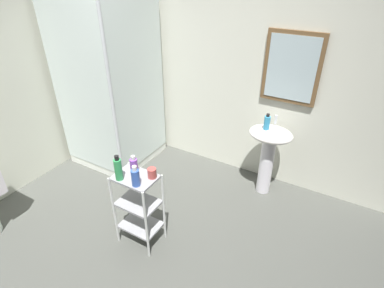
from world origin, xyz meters
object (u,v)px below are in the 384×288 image
at_px(pedestal_sink, 269,148).
at_px(hand_soap_bottle, 267,122).
at_px(rinse_cup, 152,173).
at_px(storage_cart, 138,204).
at_px(shampoo_bottle_blue, 135,177).
at_px(body_wash_bottle_green, 118,169).
at_px(conditioner_bottle_purple, 134,166).
at_px(shower_stall, 117,129).

xyz_separation_m(pedestal_sink, hand_soap_bottle, (-0.05, -0.03, 0.31)).
height_order(hand_soap_bottle, rinse_cup, hand_soap_bottle).
distance_m(storage_cart, shampoo_bottle_blue, 0.40).
xyz_separation_m(pedestal_sink, rinse_cup, (-0.63, -1.21, 0.20)).
height_order(shampoo_bottle_blue, body_wash_bottle_green, body_wash_bottle_green).
height_order(pedestal_sink, shampoo_bottle_blue, shampoo_bottle_blue).
height_order(pedestal_sink, conditioner_bottle_purple, conditioner_bottle_purple).
bearing_deg(storage_cart, body_wash_bottle_green, -136.18).
bearing_deg(storage_cart, rinse_cup, 27.14).
bearing_deg(hand_soap_bottle, pedestal_sink, 36.30).
bearing_deg(shampoo_bottle_blue, conditioner_bottle_purple, 133.55).
bearing_deg(body_wash_bottle_green, rinse_cup, 34.89).
xyz_separation_m(storage_cart, conditioner_bottle_purple, (-0.04, 0.04, 0.38)).
xyz_separation_m(storage_cart, body_wash_bottle_green, (-0.09, -0.09, 0.41)).
relative_size(shower_stall, rinse_cup, 23.12).
distance_m(storage_cart, conditioner_bottle_purple, 0.38).
xyz_separation_m(hand_soap_bottle, body_wash_bottle_green, (-0.80, -1.33, -0.04)).
relative_size(storage_cart, hand_soap_bottle, 4.39).
height_order(pedestal_sink, rinse_cup, rinse_cup).
distance_m(pedestal_sink, conditioner_bottle_purple, 1.49).
height_order(shower_stall, conditioner_bottle_purple, shower_stall).
height_order(shower_stall, hand_soap_bottle, shower_stall).
distance_m(storage_cart, body_wash_bottle_green, 0.42).
bearing_deg(shower_stall, body_wash_bottle_green, -45.68).
xyz_separation_m(pedestal_sink, shampoo_bottle_blue, (-0.68, -1.36, 0.24)).
relative_size(body_wash_bottle_green, conditioner_bottle_purple, 1.36).
height_order(shampoo_bottle_blue, rinse_cup, shampoo_bottle_blue).
relative_size(shower_stall, pedestal_sink, 2.47).
xyz_separation_m(hand_soap_bottle, conditioner_bottle_purple, (-0.75, -1.20, -0.07)).
height_order(shampoo_bottle_blue, conditioner_bottle_purple, shampoo_bottle_blue).
height_order(shower_stall, shampoo_bottle_blue, shower_stall).
bearing_deg(rinse_cup, conditioner_bottle_purple, -172.50).
xyz_separation_m(storage_cart, hand_soap_bottle, (0.71, 1.25, 0.45)).
bearing_deg(pedestal_sink, shampoo_bottle_blue, -116.53).
bearing_deg(shampoo_bottle_blue, shower_stall, 138.95).
bearing_deg(pedestal_sink, shower_stall, -169.66).
bearing_deg(shower_stall, storage_cart, -40.66).
relative_size(storage_cart, shampoo_bottle_blue, 3.98).
height_order(shower_stall, pedestal_sink, shower_stall).
relative_size(shampoo_bottle_blue, body_wash_bottle_green, 0.81).
relative_size(pedestal_sink, shampoo_bottle_blue, 4.36).
bearing_deg(pedestal_sink, body_wash_bottle_green, -121.91).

